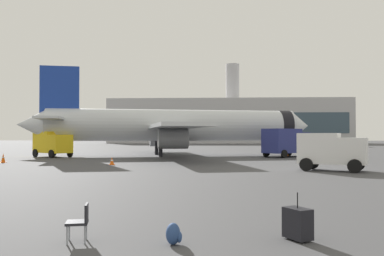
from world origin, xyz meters
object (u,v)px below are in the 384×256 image
Objects in this scene: fuel_truck at (286,141)px; safety_cone_near at (112,161)px; safety_cone_far at (3,158)px; cargo_van at (331,150)px; safety_cone_mid at (287,153)px; gate_chair at (80,220)px; traveller_backpack at (174,234)px; airplane_at_gate at (173,126)px; rolling_suitcase at (298,223)px; service_truck at (52,143)px.

fuel_truck is 21.22m from safety_cone_near.
cargo_van is at bearing -14.84° from safety_cone_far.
gate_chair is at bearing -106.42° from safety_cone_mid.
safety_cone_far is 1.74× the size of traveller_backpack.
rolling_suitcase is at bearing -79.99° from airplane_at_gate.
safety_cone_far is (-27.57, -12.89, 0.06)m from safety_cone_mid.
fuel_truck is (13.15, -2.63, -1.88)m from airplane_at_gate.
gate_chair reaches higher than safety_cone_near.
cargo_van is 22.23m from gate_chair.
airplane_at_gate reaches higher than traveller_backpack.
traveller_backpack is (18.13, -26.54, -0.18)m from safety_cone_far.
cargo_van is 10.07× the size of traveller_backpack.
traveller_backpack is at bearing -84.08° from airplane_at_gate.
gate_chair is (-11.14, -37.34, -1.27)m from fuel_truck.
gate_chair is at bearing -77.22° from safety_cone_near.
service_truck reaches higher than traveller_backpack.
rolling_suitcase is at bearing -60.18° from service_truck.
rolling_suitcase is 4.98m from gate_chair.
cargo_van is at bearing 65.31° from traveller_backpack.
safety_cone_near is at bearing -11.67° from safety_cone_far.
fuel_truck is 1.25× the size of cargo_van.
service_truck is 38.96m from gate_chair.
rolling_suitcase reaches higher than safety_cone_far.
rolling_suitcase is 2.29× the size of traveller_backpack.
airplane_at_gate is 6.86× the size of service_truck.
safety_cone_mid is 0.65× the size of rolling_suitcase.
rolling_suitcase is at bearing -107.91° from cargo_van.
cargo_van is 27.99m from safety_cone_far.
fuel_truck is at bearing -102.65° from safety_cone_mid.
airplane_at_gate is at bearing 95.92° from traveller_backpack.
traveller_backpack is at bearing -64.08° from service_truck.
gate_chair is (5.51, -24.26, 0.19)m from safety_cone_near.
cargo_van is 21.36m from traveller_backpack.
fuel_truck reaches higher than service_truck.
airplane_at_gate is 14.09m from service_truck.
traveller_backpack is at bearing -169.11° from rolling_suitcase.
traveller_backpack is 2.16m from gate_chair.
rolling_suitcase reaches higher than traveller_backpack.
cargo_van is 6.76× the size of safety_cone_mid.
fuel_truck is at bearing 80.50° from rolling_suitcase.
airplane_at_gate reaches higher than safety_cone_near.
safety_cone_near is 24.88m from gate_chair.
airplane_at_gate is at bearing 100.01° from rolling_suitcase.
service_truck is 0.86× the size of fuel_truck.
traveller_backpack is 0.56× the size of gate_chair.
safety_cone_far is (-27.13, -10.91, -1.36)m from fuel_truck.
traveller_backpack is (7.65, -24.37, -0.08)m from safety_cone_near.
traveller_backpack is (-9.00, -37.45, -1.54)m from fuel_truck.
airplane_at_gate is at bearing 177.24° from safety_cone_mid.
service_truck is 6.19× the size of safety_cone_far.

